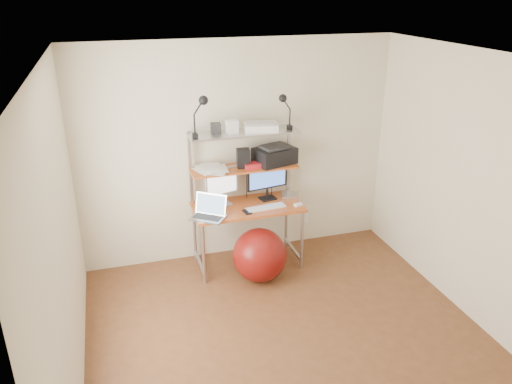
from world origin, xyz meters
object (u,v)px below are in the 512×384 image
at_px(monitor_black, 267,178).
at_px(printer, 275,155).
at_px(monitor_silver, 222,184).
at_px(laptop, 209,212).
at_px(exercise_ball, 260,255).

relative_size(monitor_black, printer, 0.99).
distance_m(monitor_silver, laptop, 0.40).
height_order(monitor_black, laptop, monitor_black).
relative_size(monitor_silver, laptop, 1.03).
bearing_deg(exercise_ball, monitor_black, 63.60).
relative_size(printer, exercise_ball, 0.86).
relative_size(laptop, printer, 0.87).
distance_m(laptop, exercise_ball, 0.73).
bearing_deg(monitor_silver, printer, -16.23).
relative_size(monitor_silver, exercise_ball, 0.77).
xyz_separation_m(laptop, exercise_ball, (0.50, -0.19, -0.50)).
xyz_separation_m(monitor_silver, exercise_ball, (0.29, -0.46, -0.69)).
bearing_deg(exercise_ball, laptop, 159.59).
relative_size(monitor_black, laptop, 1.13).
xyz_separation_m(monitor_black, exercise_ball, (-0.24, -0.48, -0.70)).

